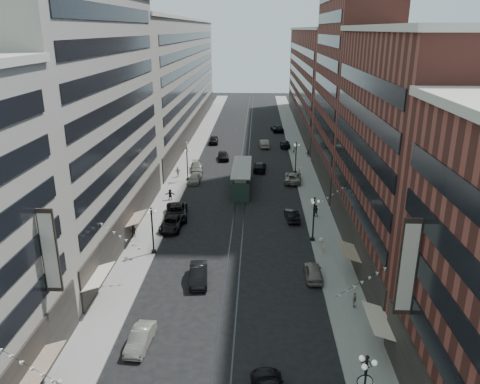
# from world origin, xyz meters

# --- Properties ---
(ground) EXTENTS (220.00, 220.00, 0.00)m
(ground) POSITION_xyz_m (0.00, 60.00, 0.00)
(ground) COLOR black
(ground) RESTS_ON ground
(sidewalk_west) EXTENTS (4.00, 180.00, 0.15)m
(sidewalk_west) POSITION_xyz_m (-11.00, 70.00, 0.07)
(sidewalk_west) COLOR gray
(sidewalk_west) RESTS_ON ground
(sidewalk_east) EXTENTS (4.00, 180.00, 0.15)m
(sidewalk_east) POSITION_xyz_m (11.00, 70.00, 0.07)
(sidewalk_east) COLOR gray
(sidewalk_east) RESTS_ON ground
(rail_west) EXTENTS (0.12, 180.00, 0.02)m
(rail_west) POSITION_xyz_m (-0.70, 70.00, 0.01)
(rail_west) COLOR #2D2D33
(rail_west) RESTS_ON ground
(rail_east) EXTENTS (0.12, 180.00, 0.02)m
(rail_east) POSITION_xyz_m (0.70, 70.00, 0.01)
(rail_east) COLOR #2D2D33
(rail_east) RESTS_ON ground
(building_west_mid) EXTENTS (8.00, 36.00, 28.00)m
(building_west_mid) POSITION_xyz_m (-17.00, 33.00, 14.00)
(building_west_mid) COLOR gray
(building_west_mid) RESTS_ON ground
(building_west_far) EXTENTS (8.00, 90.00, 26.00)m
(building_west_far) POSITION_xyz_m (-17.00, 96.00, 13.00)
(building_west_far) COLOR gray
(building_west_far) RESTS_ON ground
(building_east_mid) EXTENTS (8.00, 30.00, 24.00)m
(building_east_mid) POSITION_xyz_m (17.00, 28.00, 12.00)
(building_east_mid) COLOR brown
(building_east_mid) RESTS_ON ground
(building_east_tower) EXTENTS (8.00, 26.00, 42.00)m
(building_east_tower) POSITION_xyz_m (17.00, 56.00, 21.00)
(building_east_tower) COLOR brown
(building_east_tower) RESTS_ON ground
(building_east_far) EXTENTS (8.00, 72.00, 24.00)m
(building_east_far) POSITION_xyz_m (17.00, 105.00, 12.00)
(building_east_far) COLOR brown
(building_east_far) RESTS_ON ground
(lamppost_sw_far) EXTENTS (1.03, 1.14, 5.52)m
(lamppost_sw_far) POSITION_xyz_m (-9.20, 28.00, 3.10)
(lamppost_sw_far) COLOR black
(lamppost_sw_far) RESTS_ON sidewalk_west
(lamppost_sw_mid) EXTENTS (1.03, 1.14, 5.52)m
(lamppost_sw_mid) POSITION_xyz_m (-9.20, 55.00, 3.10)
(lamppost_sw_mid) COLOR black
(lamppost_sw_mid) RESTS_ON sidewalk_west
(lamppost_se_far) EXTENTS (1.03, 1.14, 5.52)m
(lamppost_se_far) POSITION_xyz_m (9.20, 32.00, 3.10)
(lamppost_se_far) COLOR black
(lamppost_se_far) RESTS_ON sidewalk_east
(lamppost_se_mid) EXTENTS (1.03, 1.14, 5.52)m
(lamppost_se_mid) POSITION_xyz_m (9.20, 60.00, 3.10)
(lamppost_se_mid) COLOR black
(lamppost_se_mid) RESTS_ON sidewalk_east
(streetcar) EXTENTS (2.94, 13.26, 3.67)m
(streetcar) POSITION_xyz_m (0.00, 51.43, 1.69)
(streetcar) COLOR #213529
(streetcar) RESTS_ON ground
(car_1) EXTENTS (1.86, 4.44, 1.43)m
(car_1) POSITION_xyz_m (-6.80, 11.69, 0.71)
(car_1) COLOR gray
(car_1) RESTS_ON ground
(car_2) EXTENTS (2.67, 5.57, 1.53)m
(car_2) POSITION_xyz_m (-8.40, 35.08, 0.77)
(car_2) COLOR black
(car_2) RESTS_ON ground
(car_4) EXTENTS (1.76, 4.35, 1.48)m
(car_4) POSITION_xyz_m (8.31, 23.12, 0.74)
(car_4) COLOR slate
(car_4) RESTS_ON ground
(car_5) EXTENTS (2.25, 5.16, 1.65)m
(car_5) POSITION_xyz_m (-3.35, 22.01, 0.82)
(car_5) COLOR black
(car_5) RESTS_ON ground
(pedestrian_2) EXTENTS (0.75, 0.42, 1.54)m
(pedestrian_2) POSITION_xyz_m (-12.50, 32.07, 0.92)
(pedestrian_2) COLOR black
(pedestrian_2) RESTS_ON sidewalk_west
(pedestrian_4) EXTENTS (0.68, 0.99, 1.54)m
(pedestrian_4) POSITION_xyz_m (11.43, 17.78, 0.92)
(pedestrian_4) COLOR #A49B88
(pedestrian_4) RESTS_ON sidewalk_east
(car_7) EXTENTS (3.68, 6.61, 1.75)m
(car_7) POSITION_xyz_m (-8.40, 38.71, 0.87)
(car_7) COLOR black
(car_7) RESTS_ON ground
(car_8) EXTENTS (2.81, 5.45, 1.51)m
(car_8) POSITION_xyz_m (-8.40, 60.75, 0.76)
(car_8) COLOR #646359
(car_8) RESTS_ON ground
(car_9) EXTENTS (2.16, 4.92, 1.65)m
(car_9) POSITION_xyz_m (-7.30, 82.25, 0.82)
(car_9) COLOR black
(car_9) RESTS_ON ground
(car_10) EXTENTS (2.00, 4.56, 1.46)m
(car_10) POSITION_xyz_m (7.16, 38.54, 0.73)
(car_10) COLOR black
(car_10) RESTS_ON ground
(car_11) EXTENTS (3.16, 6.04, 1.62)m
(car_11) POSITION_xyz_m (8.40, 55.09, 0.81)
(car_11) COLOR gray
(car_11) RESTS_ON ground
(car_12) EXTENTS (2.11, 5.17, 1.50)m
(car_12) POSITION_xyz_m (8.40, 79.36, 0.75)
(car_12) COLOR black
(car_12) RESTS_ON ground
(car_13) EXTENTS (2.59, 5.11, 1.67)m
(car_13) POSITION_xyz_m (-4.19, 68.76, 0.83)
(car_13) COLOR black
(car_13) RESTS_ON ground
(car_14) EXTENTS (2.19, 5.26, 1.69)m
(car_14) POSITION_xyz_m (3.91, 79.18, 0.85)
(car_14) COLOR gray
(car_14) RESTS_ON ground
(pedestrian_5) EXTENTS (1.54, 0.53, 1.63)m
(pedestrian_5) POSITION_xyz_m (-10.44, 45.43, 0.97)
(pedestrian_5) COLOR black
(pedestrian_5) RESTS_ON sidewalk_west
(pedestrian_6) EXTENTS (1.08, 0.62, 1.73)m
(pedestrian_6) POSITION_xyz_m (-11.15, 56.85, 1.02)
(pedestrian_6) COLOR beige
(pedestrian_6) RESTS_ON sidewalk_west
(pedestrian_7) EXTENTS (0.83, 0.56, 1.58)m
(pedestrian_7) POSITION_xyz_m (10.42, 39.74, 0.94)
(pedestrian_7) COLOR black
(pedestrian_7) RESTS_ON sidewalk_east
(pedestrian_8) EXTENTS (0.80, 0.76, 1.83)m
(pedestrian_8) POSITION_xyz_m (9.50, 56.84, 1.07)
(pedestrian_8) COLOR beige
(pedestrian_8) RESTS_ON sidewalk_east
(pedestrian_9) EXTENTS (1.04, 0.66, 1.50)m
(pedestrian_9) POSITION_xyz_m (12.50, 70.81, 0.90)
(pedestrian_9) COLOR black
(pedestrian_9) RESTS_ON sidewalk_east
(car_extra_0) EXTENTS (3.34, 5.93, 1.56)m
(car_extra_0) POSITION_xyz_m (7.31, 95.96, 0.78)
(car_extra_0) COLOR black
(car_extra_0) RESTS_ON ground
(car_extra_1) EXTENTS (2.23, 4.95, 1.41)m
(car_extra_1) POSITION_xyz_m (-7.92, 54.49, 0.70)
(car_extra_1) COLOR gray
(car_extra_1) RESTS_ON ground
(car_extra_2) EXTENTS (2.48, 5.50, 1.56)m
(car_extra_2) POSITION_xyz_m (2.90, 61.48, 0.78)
(car_extra_2) COLOR black
(car_extra_2) RESTS_ON ground
(pedestrian_extra_0) EXTENTS (0.80, 1.21, 1.73)m
(pedestrian_extra_0) POSITION_xyz_m (9.88, 28.97, 1.02)
(pedestrian_extra_0) COLOR #B8AD98
(pedestrian_extra_0) RESTS_ON sidewalk_east
(pedestrian_extra_1) EXTENTS (0.91, 1.06, 1.91)m
(pedestrian_extra_1) POSITION_xyz_m (-12.28, 74.90, 1.10)
(pedestrian_extra_1) COLOR #BFB99E
(pedestrian_extra_1) RESTS_ON sidewalk_west
(pedestrian_extra_2) EXTENTS (0.97, 0.95, 1.81)m
(pedestrian_extra_2) POSITION_xyz_m (10.06, 73.71, 1.05)
(pedestrian_extra_2) COLOR #B1AC93
(pedestrian_extra_2) RESTS_ON sidewalk_east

